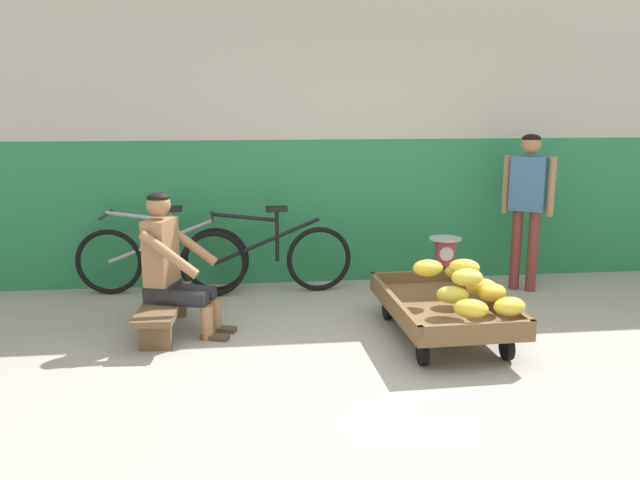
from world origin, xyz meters
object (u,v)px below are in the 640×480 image
low_bench (164,308)px  weighing_scale (445,252)px  bicycle_far_left (267,258)px  shopping_bag (474,296)px  plastic_crate (444,284)px  banana_cart (443,308)px  customer_adult (528,195)px  vendor_seated (172,264)px  bicycle_near_left (162,258)px

low_bench → weighing_scale: size_ratio=3.72×
weighing_scale → bicycle_far_left: (-1.64, 0.38, -0.10)m
shopping_bag → low_bench: bearing=-174.0°
plastic_crate → banana_cart: bearing=-107.9°
banana_cart → shopping_bag: size_ratio=6.10×
low_bench → bicycle_far_left: (0.87, 0.99, 0.15)m
bicycle_far_left → customer_adult: size_ratio=1.08×
low_bench → vendor_seated: vendor_seated is taller
banana_cart → plastic_crate: banana_cart is taller
bicycle_near_left → customer_adult: bearing=-5.1°
bicycle_near_left → shopping_bag: bearing=-16.6°
plastic_crate → bicycle_far_left: (-1.64, 0.38, 0.20)m
low_bench → shopping_bag: bearing=6.0°
shopping_bag → bicycle_far_left: bearing=159.0°
weighing_scale → bicycle_far_left: size_ratio=0.18×
plastic_crate → weighing_scale: size_ratio=1.20×
banana_cart → weighing_scale: (0.32, 1.00, 0.21)m
low_bench → customer_adult: 3.56m
vendor_seated → bicycle_near_left: 1.19m
weighing_scale → bicycle_near_left: 2.70m
banana_cart → shopping_bag: (0.51, 0.68, -0.12)m
banana_cart → weighing_scale: 1.07m
customer_adult → plastic_crate: bearing=-166.4°
plastic_crate → shopping_bag: plastic_crate is taller
plastic_crate → bicycle_near_left: size_ratio=0.22×
weighing_scale → shopping_bag: 0.50m
bicycle_near_left → low_bench: bearing=-83.4°
bicycle_near_left → shopping_bag: (2.83, -0.84, -0.23)m
banana_cart → low_bench: bearing=169.7°
low_bench → vendor_seated: (0.08, -0.03, 0.37)m
banana_cart → bicycle_near_left: size_ratio=0.88×
low_bench → vendor_seated: bearing=-18.0°
low_bench → weighing_scale: 2.60m
banana_cart → shopping_bag: banana_cart is taller
low_bench → shopping_bag: size_ratio=4.65×
banana_cart → customer_adult: size_ratio=0.96×
vendor_seated → customer_adult: (3.30, 0.84, 0.38)m
bicycle_far_left → customer_adult: (2.52, -0.17, 0.60)m
banana_cart → customer_adult: 1.84m
low_bench → customer_adult: customer_adult is taller
weighing_scale → bicycle_near_left: (-2.64, 0.53, -0.10)m
low_bench → bicycle_near_left: (-0.13, 1.13, 0.15)m
vendor_seated → banana_cart: bearing=-9.9°
banana_cart → low_bench: size_ratio=1.31×
low_bench → weighing_scale: weighing_scale is taller
plastic_crate → customer_adult: 1.20m
weighing_scale → bicycle_far_left: bearing=166.9°
low_bench → bicycle_far_left: bicycle_far_left is taller
plastic_crate → weighing_scale: 0.30m
low_bench → plastic_crate: (2.51, 0.60, -0.05)m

